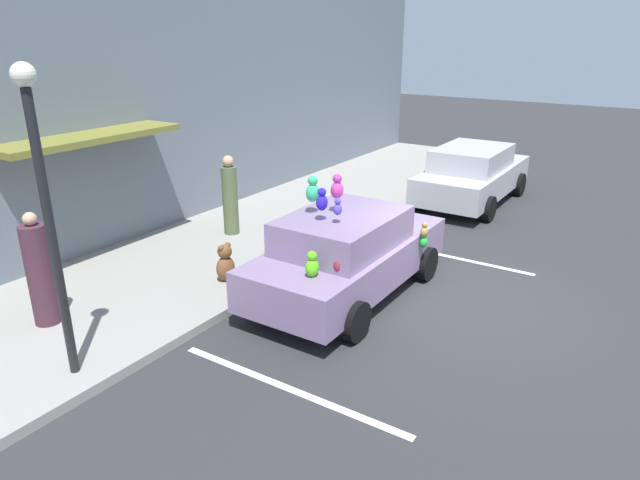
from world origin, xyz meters
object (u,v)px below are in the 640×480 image
plush_covered_car (347,253)px  pedestrian_walking_past (40,273)px  teddy_bear_on_sidewalk (225,263)px  pedestrian_near_shopfront (230,198)px  parked_sedan_behind (472,174)px  street_lamp_post (45,197)px

plush_covered_car → pedestrian_walking_past: (-3.65, 3.25, 0.17)m
teddy_bear_on_sidewalk → pedestrian_near_shopfront: size_ratio=0.40×
teddy_bear_on_sidewalk → pedestrian_walking_past: size_ratio=0.39×
parked_sedan_behind → teddy_bear_on_sidewalk: bearing=166.3°
parked_sedan_behind → pedestrian_near_shopfront: 6.70m
parked_sedan_behind → pedestrian_walking_past: pedestrian_walking_past is taller
street_lamp_post → pedestrian_near_shopfront: bearing=19.7°
parked_sedan_behind → pedestrian_near_shopfront: (-5.72, 3.49, 0.18)m
street_lamp_post → pedestrian_near_shopfront: size_ratio=2.26×
plush_covered_car → parked_sedan_behind: bearing=1.0°
parked_sedan_behind → teddy_bear_on_sidewalk: size_ratio=6.29×
street_lamp_post → parked_sedan_behind: bearing=-8.2°
parked_sedan_behind → pedestrian_walking_past: bearing=163.3°
plush_covered_car → parked_sedan_behind: 6.76m
plush_covered_car → teddy_bear_on_sidewalk: 2.23m
parked_sedan_behind → pedestrian_near_shopfront: size_ratio=2.53×
street_lamp_post → teddy_bear_on_sidewalk: bearing=5.0°
plush_covered_car → teddy_bear_on_sidewalk: size_ratio=6.10×
plush_covered_car → teddy_bear_on_sidewalk: (-0.94, 1.99, -0.33)m
plush_covered_car → street_lamp_post: size_ratio=1.09×
teddy_bear_on_sidewalk → street_lamp_post: street_lamp_post is taller
street_lamp_post → pedestrian_near_shopfront: 5.84m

